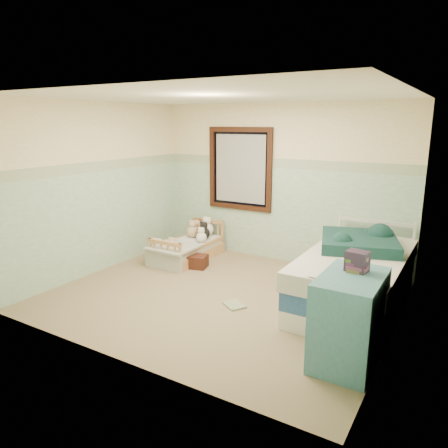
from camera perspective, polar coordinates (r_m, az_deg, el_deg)
The scene contains 30 objects.
floor at distance 5.59m, azimuth -0.45°, elevation -9.75°, with size 4.20×3.60×0.02m, color #74664C.
ceiling at distance 5.14m, azimuth -0.50°, elevation 17.01°, with size 4.20×3.60×0.02m, color silver.
wall_back at distance 6.80m, azimuth 7.49°, elevation 5.40°, with size 4.20×0.04×2.50m, color beige.
wall_front at distance 3.84m, azimuth -14.63°, elevation -1.22°, with size 4.20×0.04×2.50m, color beige.
wall_left at distance 6.55m, azimuth -16.41°, elevation 4.66°, with size 0.04×3.60×2.50m, color beige.
wall_right at distance 4.52m, azimuth 22.90°, elevation 0.34°, with size 0.04×3.60×2.50m, color beige.
wainscot_mint at distance 6.87m, azimuth 7.32°, elevation 1.26°, with size 4.20×0.01×1.50m, color #88AC90.
border_strip at distance 6.75m, azimuth 7.53°, elevation 8.12°, with size 4.20×0.01×0.15m, color #527555.
window_frame at distance 7.05m, azimuth 2.15°, elevation 7.43°, with size 1.16×0.06×1.36m, color black.
window_blinds at distance 7.06m, azimuth 2.19°, elevation 7.44°, with size 0.92×0.01×1.12m, color beige.
toddler_bed_frame at distance 7.04m, azimuth -4.85°, elevation -4.01°, with size 0.64×1.28×0.16m, color #936C46.
toddler_mattress at distance 7.00m, azimuth -4.87°, elevation -2.90°, with size 0.59×1.23×0.12m, color silver.
patchwork_quilt at distance 6.67m, azimuth -6.88°, elevation -3.10°, with size 0.69×0.64×0.03m, color #5F7BAE.
plush_bed_brown at distance 7.43m, azimuth -3.59°, elevation -0.62°, with size 0.20×0.20×0.20m, color brown.
plush_bed_white at distance 7.32m, azimuth -2.30°, elevation -0.72°, with size 0.23×0.23×0.23m, color white.
plush_bed_tan at distance 7.23m, azimuth -4.25°, elevation -1.03°, with size 0.20×0.20×0.20m, color #D1AD87.
plush_bed_dark at distance 7.10m, azimuth -2.73°, elevation -1.27°, with size 0.20×0.20×0.20m, color black.
plush_floor_cream at distance 6.87m, azimuth -8.94°, elevation -4.09°, with size 0.28×0.28×0.28m, color silver.
plush_floor_tan at distance 7.07m, azimuth -6.98°, elevation -3.66°, with size 0.24×0.24×0.24m, color #D1AD87.
twin_bed_frame at distance 5.52m, azimuth 17.04°, elevation -9.34°, with size 1.07×2.14×0.22m, color white.
twin_boxspring at distance 5.44m, azimuth 17.20°, elevation -7.20°, with size 1.07×2.14×0.22m, color navy.
twin_mattress at distance 5.36m, azimuth 17.37°, elevation -5.00°, with size 1.11×2.18×0.22m, color beige.
teal_blanket at distance 5.60m, azimuth 17.74°, elevation -2.31°, with size 0.91×0.96×0.14m, color #103A33.
dresser at distance 4.17m, azimuth 16.53°, elevation -12.22°, with size 0.53×0.85×0.85m, color teal.
book_stack at distance 4.11m, azimuth 17.53°, elevation -4.81°, with size 0.19×0.15×0.19m, color #47242C.
red_pillow at distance 6.60m, azimuth -3.70°, elevation -5.05°, with size 0.31×0.27×0.19m, color maroon.
floor_book at distance 5.29m, azimuth 1.39°, elevation -10.88°, with size 0.27×0.21×0.02m, color gold.
extra_plush_0 at distance 6.92m, azimuth -3.08°, elevation -1.80°, with size 0.17×0.17×0.17m, color white.
extra_plush_1 at distance 7.13m, azimuth -3.15°, elevation -1.31°, with size 0.18×0.18×0.18m, color brown.
extra_plush_2 at distance 7.34m, azimuth -3.68°, elevation -0.86°, with size 0.19×0.19×0.19m, color #D1AD87.
Camera 1 is at (2.68, -4.38, 2.20)m, focal length 33.88 mm.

